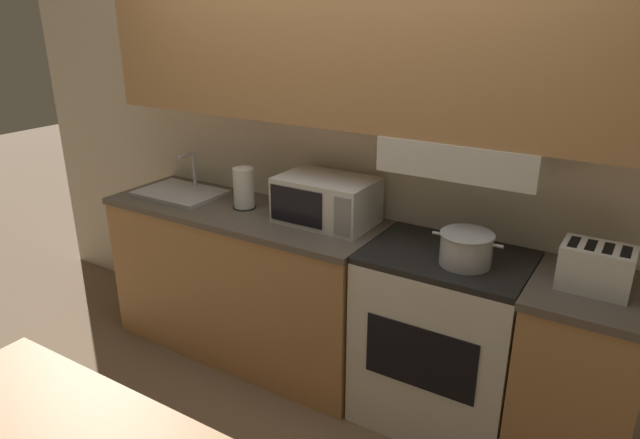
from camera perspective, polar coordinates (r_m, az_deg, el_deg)
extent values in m
plane|color=#7F664C|center=(3.59, 3.93, -13.37)|extent=(16.00, 16.00, 0.00)
cube|color=silver|center=(3.09, 4.73, 6.90)|extent=(5.31, 0.05, 2.55)
cube|color=tan|center=(2.84, 3.26, 16.27)|extent=(2.91, 0.32, 0.69)
cube|color=silver|center=(2.68, 14.25, 6.21)|extent=(0.72, 0.34, 0.16)
cube|color=tan|center=(3.46, -7.44, -6.39)|extent=(1.65, 0.57, 0.88)
cube|color=brown|center=(3.28, -7.81, 0.77)|extent=(1.67, 0.59, 0.04)
cube|color=tan|center=(2.84, 24.22, -14.89)|extent=(0.47, 0.57, 0.88)
cube|color=brown|center=(2.61, 25.69, -6.58)|extent=(0.49, 0.59, 0.04)
cube|color=silver|center=(2.94, 11.94, -11.90)|extent=(0.76, 0.55, 0.89)
cube|color=black|center=(2.73, 12.64, -3.72)|extent=(0.76, 0.55, 0.03)
cube|color=black|center=(2.69, 9.90, -13.52)|extent=(0.53, 0.01, 0.31)
cylinder|color=black|center=(2.68, 8.44, -3.59)|extent=(0.11, 0.11, 0.01)
cylinder|color=black|center=(2.58, 15.38, -5.14)|extent=(0.11, 0.11, 0.01)
cylinder|color=black|center=(2.87, 10.22, -2.03)|extent=(0.11, 0.11, 0.01)
cylinder|color=black|center=(2.78, 16.73, -3.41)|extent=(0.11, 0.11, 0.01)
cylinder|color=#B7BABF|center=(2.61, 14.40, -2.86)|extent=(0.23, 0.23, 0.15)
torus|color=#B7BABF|center=(2.58, 14.54, -1.42)|extent=(0.24, 0.24, 0.01)
cylinder|color=#B7BABF|center=(2.63, 11.71, -1.38)|extent=(0.05, 0.01, 0.01)
cylinder|color=#B7BABF|center=(2.56, 17.34, -2.54)|extent=(0.05, 0.01, 0.01)
cube|color=silver|center=(3.01, 0.66, 1.95)|extent=(0.50, 0.34, 0.25)
cube|color=black|center=(2.91, -2.44, 1.30)|extent=(0.31, 0.01, 0.19)
cube|color=gray|center=(2.78, 2.23, 0.32)|extent=(0.09, 0.01, 0.19)
cube|color=silver|center=(2.56, 25.87, -4.38)|extent=(0.27, 0.19, 0.19)
cube|color=black|center=(2.56, 22.84, -3.20)|extent=(0.01, 0.02, 0.02)
cube|color=black|center=(2.54, 24.06, -2.13)|extent=(0.04, 0.13, 0.01)
cube|color=black|center=(2.53, 25.47, -2.41)|extent=(0.04, 0.13, 0.01)
cube|color=black|center=(2.53, 26.89, -2.68)|extent=(0.04, 0.13, 0.01)
cube|color=black|center=(2.53, 28.31, -2.95)|extent=(0.04, 0.13, 0.01)
cube|color=#B7BABF|center=(3.58, -13.81, 2.59)|extent=(0.50, 0.36, 0.02)
cube|color=#4C4F54|center=(3.57, -14.02, 2.57)|extent=(0.43, 0.27, 0.01)
cylinder|color=#B7BABF|center=(3.64, -12.48, 4.90)|extent=(0.02, 0.02, 0.21)
cylinder|color=#B7BABF|center=(3.57, -13.28, 6.28)|extent=(0.02, 0.12, 0.02)
cylinder|color=black|center=(3.29, -7.55, 1.23)|extent=(0.13, 0.13, 0.01)
cylinder|color=white|center=(3.25, -7.65, 3.18)|extent=(0.12, 0.12, 0.23)
cube|color=#B27F4C|center=(2.78, -26.32, -18.06)|extent=(0.06, 0.06, 0.72)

